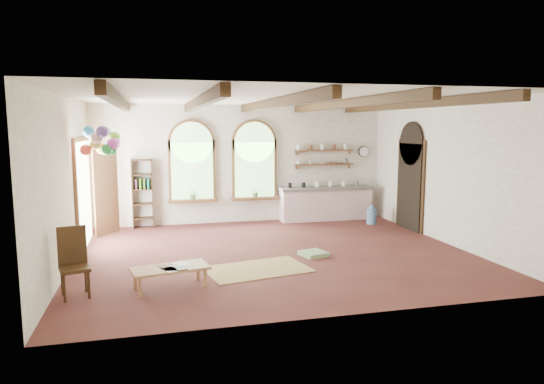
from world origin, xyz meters
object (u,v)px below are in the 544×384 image
object	(u,v)px
side_chair	(75,277)
kitchen_counter	(325,203)
balloon_cluster	(102,141)
coffee_table	(170,269)

from	to	relation	value
side_chair	kitchen_counter	bearing A→B (deg)	39.85
balloon_cluster	side_chair	bearing A→B (deg)	-95.57
kitchen_counter	coffee_table	size ratio (longest dim) A/B	2.02
coffee_table	side_chair	bearing A→B (deg)	-177.61
coffee_table	side_chair	size ratio (longest dim) A/B	1.22
coffee_table	side_chair	xyz separation A→B (m)	(-1.46, -0.06, 0.00)
side_chair	balloon_cluster	bearing A→B (deg)	84.43
kitchen_counter	coffee_table	bearing A→B (deg)	-132.50
side_chair	balloon_cluster	xyz separation A→B (m)	(0.25, 2.57, 2.02)
kitchen_counter	side_chair	xyz separation A→B (m)	(-5.96, -4.97, -0.16)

